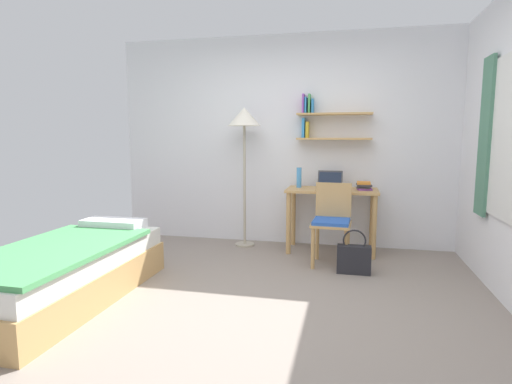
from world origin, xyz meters
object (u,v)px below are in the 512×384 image
desk (332,202)px  water_bottle (299,178)px  laptop (330,184)px  book_stack (364,186)px  bed (65,272)px  standing_lamp (244,124)px  handbag (354,258)px  desk_chair (332,219)px

desk → water_bottle: size_ratio=4.37×
water_bottle → laptop: bearing=0.6°
book_stack → water_bottle: bearing=176.1°
desk → bed: bearing=-136.3°
desk → laptop: 0.21m
laptop → standing_lamp: bearing=-178.3°
standing_lamp → handbag: (1.33, -0.79, -1.35)m
book_stack → handbag: size_ratio=0.56×
book_stack → desk: bearing=-177.9°
desk_chair → standing_lamp: (-1.09, 0.52, 1.02)m
desk → desk_chair: desk_chair is taller
desk_chair → water_bottle: water_bottle is taller
standing_lamp → book_stack: 1.59m
desk_chair → book_stack: desk_chair is taller
desk_chair → bed: bearing=-144.5°
bed → book_stack: book_stack is taller
desk → standing_lamp: (-1.06, 0.04, 0.90)m
bed → water_bottle: (1.69, 2.05, 0.63)m
laptop → water_bottle: water_bottle is taller
desk_chair → laptop: size_ratio=2.90×
bed → laptop: laptop is taller
laptop → book_stack: 0.39m
bed → handbag: (2.35, 1.23, -0.09)m
desk_chair → handbag: 0.49m
desk → standing_lamp: standing_lamp is taller
bed → book_stack: bearing=39.3°
water_bottle → desk: bearing=-9.2°
bed → water_bottle: 2.73m
desk_chair → water_bottle: 0.79m
standing_lamp → laptop: bearing=1.7°
bed → standing_lamp: standing_lamp is taller
laptop → water_bottle: bearing=-179.4°
laptop → handbag: (0.29, -0.83, -0.65)m
laptop → book_stack: laptop is taller
standing_lamp → book_stack: (1.43, -0.02, -0.71)m
desk → laptop: bearing=112.5°
desk → laptop: size_ratio=3.55×
standing_lamp → handbag: 2.05m
book_stack → handbag: bearing=-97.4°
book_stack → handbag: book_stack is taller
desk → desk_chair: (0.03, -0.48, -0.12)m
standing_lamp → handbag: standing_lamp is taller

